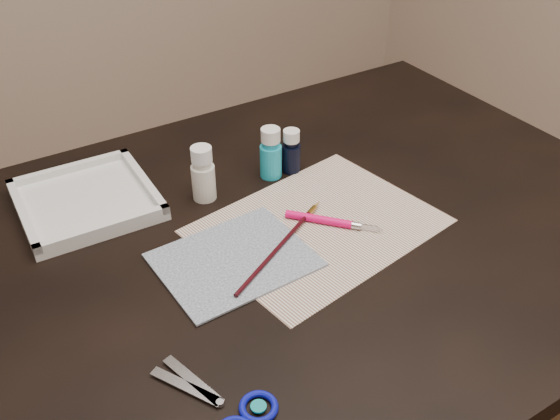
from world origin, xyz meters
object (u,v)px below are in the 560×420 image
paint_bottle_cyan (271,153)px  scissors (206,400)px  paper (318,226)px  canvas (234,260)px  palette_tray (86,199)px  paint_bottle_white (203,173)px  paint_bottle_navy (291,151)px

paint_bottle_cyan → scissors: paint_bottle_cyan is taller
paper → paint_bottle_cyan: (0.01, 0.17, 0.05)m
paint_bottle_cyan → canvas: bearing=-134.1°
paper → paint_bottle_cyan: 0.18m
paint_bottle_cyan → palette_tray: paint_bottle_cyan is taller
paint_bottle_white → palette_tray: (-0.18, 0.08, -0.04)m
paint_bottle_cyan → palette_tray: size_ratio=0.44×
paint_bottle_white → palette_tray: size_ratio=0.46×
paper → canvas: 0.16m
scissors → paint_bottle_cyan: bearing=-69.1°
canvas → paint_bottle_navy: (0.22, 0.18, 0.04)m
paint_bottle_white → palette_tray: 0.21m
paint_bottle_navy → palette_tray: size_ratio=0.38×
paint_bottle_navy → scissors: size_ratio=0.46×
paper → palette_tray: palette_tray is taller
canvas → paint_bottle_white: paint_bottle_white is taller
paper → paint_bottle_navy: size_ratio=4.44×
palette_tray → paint_bottle_cyan: bearing=-14.8°
scissors → palette_tray: palette_tray is taller
canvas → paint_bottle_navy: size_ratio=2.68×
canvas → paint_bottle_cyan: paint_bottle_cyan is taller
canvas → paint_bottle_navy: paint_bottle_navy is taller
canvas → paint_bottle_white: bearing=78.0°
paint_bottle_navy → palette_tray: paint_bottle_navy is taller
paint_bottle_navy → paint_bottle_white: bearing=178.6°
paper → canvas: size_ratio=1.66×
paint_bottle_cyan → paint_bottle_white: bearing=-179.9°
paper → paint_bottle_navy: bearing=71.8°
paper → scissors: size_ratio=2.04×
paper → paint_bottle_navy: paint_bottle_navy is taller
paint_bottle_white → paint_bottle_cyan: size_ratio=1.04×
paint_bottle_white → scissors: size_ratio=0.55×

